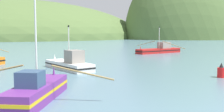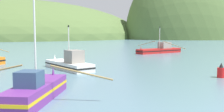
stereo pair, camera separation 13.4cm
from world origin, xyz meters
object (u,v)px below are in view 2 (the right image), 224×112
(fishing_boat_white, at_px, (69,64))
(fishing_boat_purple, at_px, (36,90))
(fishing_boat_red, at_px, (160,50))
(channel_buoy, at_px, (221,72))

(fishing_boat_white, bearing_deg, fishing_boat_purple, 143.49)
(fishing_boat_red, relative_size, channel_buoy, 9.23)
(fishing_boat_red, distance_m, channel_buoy, 30.42)
(fishing_boat_red, bearing_deg, fishing_boat_white, 24.21)
(channel_buoy, bearing_deg, fishing_boat_red, 77.12)
(fishing_boat_white, distance_m, channel_buoy, 16.92)
(fishing_boat_purple, distance_m, fishing_boat_white, 14.39)
(fishing_boat_purple, xyz_separation_m, fishing_boat_white, (3.19, 14.03, -0.01))
(fishing_boat_purple, distance_m, channel_buoy, 17.99)
(fishing_boat_red, xyz_separation_m, fishing_boat_white, (-20.93, -20.37, -0.01))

